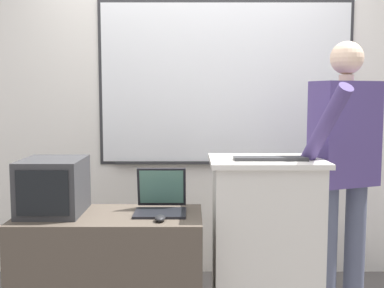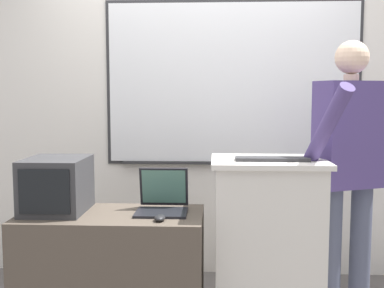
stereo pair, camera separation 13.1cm
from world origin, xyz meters
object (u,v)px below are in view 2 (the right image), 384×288
object	(u,v)px
lectern_podium	(267,244)
side_desk	(112,273)
wireless_keyboard	(272,159)
person_presenter	(349,163)
computer_mouse_by_laptop	(160,218)
laptop	(163,199)
crt_monitor	(57,185)

from	to	relation	value
lectern_podium	side_desk	bearing A→B (deg)	-174.38
wireless_keyboard	side_desk	bearing A→B (deg)	-178.37
wireless_keyboard	person_presenter	bearing A→B (deg)	19.85
person_presenter	wireless_keyboard	xyz separation A→B (m)	(-0.49, -0.18, 0.04)
person_presenter	computer_mouse_by_laptop	bearing A→B (deg)	175.85
person_presenter	laptop	size ratio (longest dim) A/B	5.77
lectern_podium	crt_monitor	size ratio (longest dim) A/B	2.46
side_desk	computer_mouse_by_laptop	xyz separation A→B (m)	(0.31, -0.15, 0.38)
wireless_keyboard	crt_monitor	size ratio (longest dim) A/B	1.00
person_presenter	wireless_keyboard	bearing A→B (deg)	178.20
side_desk	crt_monitor	xyz separation A→B (m)	(-0.33, 0.04, 0.52)
lectern_podium	laptop	xyz separation A→B (m)	(-0.63, -0.01, 0.27)
crt_monitor	person_presenter	bearing A→B (deg)	5.38
lectern_podium	crt_monitor	world-z (taller)	crt_monitor
side_desk	person_presenter	xyz separation A→B (m)	(1.43, 0.20, 0.65)
computer_mouse_by_laptop	lectern_podium	bearing A→B (deg)	21.30
laptop	crt_monitor	xyz separation A→B (m)	(-0.63, -0.04, 0.09)
laptop	crt_monitor	size ratio (longest dim) A/B	0.72
computer_mouse_by_laptop	side_desk	bearing A→B (deg)	153.82
computer_mouse_by_laptop	crt_monitor	world-z (taller)	crt_monitor
computer_mouse_by_laptop	crt_monitor	distance (m)	0.68
lectern_podium	laptop	size ratio (longest dim) A/B	3.44
side_desk	crt_monitor	bearing A→B (deg)	173.77
laptop	crt_monitor	bearing A→B (deg)	-176.13
wireless_keyboard	computer_mouse_by_laptop	bearing A→B (deg)	-164.35
person_presenter	computer_mouse_by_laptop	size ratio (longest dim) A/B	17.48
side_desk	computer_mouse_by_laptop	bearing A→B (deg)	-26.18
wireless_keyboard	lectern_podium	bearing A→B (deg)	101.01
crt_monitor	lectern_podium	bearing A→B (deg)	2.49
person_presenter	crt_monitor	bearing A→B (deg)	163.72
laptop	computer_mouse_by_laptop	xyz separation A→B (m)	(0.01, -0.23, -0.05)
lectern_podium	crt_monitor	bearing A→B (deg)	-177.51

